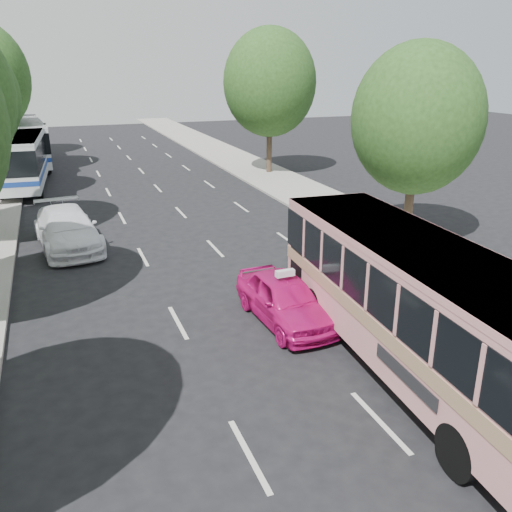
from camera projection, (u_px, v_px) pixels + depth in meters
name	position (u px, v px, depth m)	size (l,w,h in m)	color
ground	(296.00, 381.00, 12.70)	(120.00, 120.00, 0.00)	black
sidewalk_right	(286.00, 185.00, 33.14)	(4.00, 90.00, 0.12)	#9E998E
tree_right_near	(420.00, 114.00, 20.88)	(5.10, 5.10, 7.95)	#38281E
tree_right_far	(271.00, 79.00, 34.78)	(6.00, 6.00, 9.35)	#38281E
pink_bus	(415.00, 294.00, 12.51)	(3.20, 10.23, 3.22)	#D88B8C
pink_taxi	(284.00, 299.00, 15.44)	(1.66, 4.12, 1.40)	#CF126F
white_pickup	(67.00, 229.00, 21.73)	(2.19, 5.39, 1.56)	white
tour_coach_front	(23.00, 154.00, 32.38)	(3.00, 10.88, 3.22)	silver
tour_coach_rear	(26.00, 139.00, 38.93)	(3.16, 10.93, 3.22)	white
taxi_roof_sign	(285.00, 273.00, 15.18)	(0.55, 0.18, 0.18)	silver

